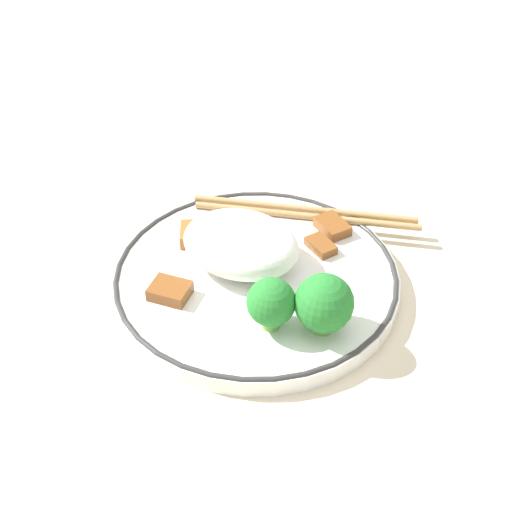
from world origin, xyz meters
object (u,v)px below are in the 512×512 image
plate (256,278)px  chopsticks (307,213)px  broccoli_back_center (324,304)px  broccoli_back_left (271,303)px

plate → chopsticks: chopsticks is taller
plate → chopsticks: (0.01, 0.10, 0.01)m
broccoli_back_center → chopsticks: (-0.08, 0.14, -0.02)m
broccoli_back_left → chopsticks: bearing=103.3°
broccoli_back_left → broccoli_back_center: 0.04m
broccoli_back_left → chopsticks: size_ratio=0.22×
plate → broccoli_back_center: 0.10m
broccoli_back_left → plate: bearing=127.7°
plate → broccoli_back_left: bearing=-52.3°
plate → broccoli_back_center: broccoli_back_center is taller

